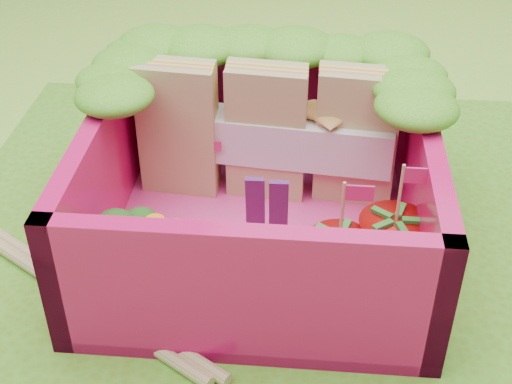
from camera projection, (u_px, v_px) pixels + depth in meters
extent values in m
plane|color=#92CD3A|center=(253.00, 243.00, 2.95)|extent=(14.00, 14.00, 0.00)
cube|color=#5B9722|center=(253.00, 240.00, 2.94)|extent=(2.60, 2.60, 0.03)
cube|color=#EE3C93|center=(260.00, 237.00, 2.89)|extent=(1.30, 1.30, 0.05)
cube|color=#D6125C|center=(271.00, 110.00, 3.25)|extent=(1.30, 0.07, 0.55)
cube|color=#D6125C|center=(244.00, 298.00, 2.25)|extent=(1.30, 0.07, 0.55)
cube|color=#D6125C|center=(104.00, 179.00, 2.79)|extent=(0.07, 1.30, 0.55)
cube|color=#D6125C|center=(421.00, 195.00, 2.70)|extent=(0.07, 1.30, 0.55)
ellipsoid|color=#3B8A19|center=(156.00, 41.00, 3.06)|extent=(0.30, 0.30, 0.11)
ellipsoid|color=#3B8A19|center=(202.00, 43.00, 3.05)|extent=(0.30, 0.30, 0.11)
ellipsoid|color=#3B8A19|center=(248.00, 44.00, 3.03)|extent=(0.30, 0.30, 0.11)
ellipsoid|color=#3B8A19|center=(295.00, 46.00, 3.02)|extent=(0.30, 0.30, 0.11)
ellipsoid|color=#3B8A19|center=(342.00, 48.00, 3.00)|extent=(0.30, 0.30, 0.11)
ellipsoid|color=#3B8A19|center=(390.00, 49.00, 2.99)|extent=(0.30, 0.30, 0.11)
ellipsoid|color=#3B8A19|center=(109.00, 92.00, 2.68)|extent=(0.27, 0.27, 0.10)
ellipsoid|color=#3B8A19|center=(118.00, 75.00, 2.79)|extent=(0.27, 0.27, 0.10)
ellipsoid|color=#3B8A19|center=(126.00, 60.00, 2.91)|extent=(0.27, 0.27, 0.10)
ellipsoid|color=#3B8A19|center=(134.00, 46.00, 3.02)|extent=(0.27, 0.27, 0.10)
ellipsoid|color=#3B8A19|center=(421.00, 105.00, 2.59)|extent=(0.27, 0.27, 0.10)
ellipsoid|color=#3B8A19|center=(417.00, 87.00, 2.71)|extent=(0.27, 0.27, 0.10)
ellipsoid|color=#3B8A19|center=(414.00, 71.00, 2.82)|extent=(0.27, 0.27, 0.10)
ellipsoid|color=#3B8A19|center=(411.00, 56.00, 2.94)|extent=(0.27, 0.27, 0.10)
cube|color=tan|center=(178.00, 128.00, 2.99)|extent=(0.34, 0.18, 0.58)
cube|color=tan|center=(266.00, 132.00, 2.96)|extent=(0.34, 0.18, 0.58)
cube|color=tan|center=(356.00, 136.00, 2.93)|extent=(0.34, 0.18, 0.58)
cube|color=silver|center=(266.00, 138.00, 2.98)|extent=(1.06, 0.27, 0.20)
cylinder|color=#6AA951|center=(139.00, 262.00, 2.64)|extent=(0.12, 0.12, 0.12)
ellipsoid|color=#134A16|center=(136.00, 237.00, 2.57)|extent=(0.34, 0.34, 0.12)
cylinder|color=orange|center=(158.00, 251.00, 2.56)|extent=(0.07, 0.07, 0.29)
cylinder|color=orange|center=(178.00, 251.00, 2.59)|extent=(0.07, 0.07, 0.25)
cube|color=#571B60|center=(255.00, 214.00, 2.67)|extent=(0.07, 0.02, 0.38)
cube|color=#571B60|center=(278.00, 217.00, 2.65)|extent=(0.07, 0.02, 0.38)
cone|color=red|center=(337.00, 265.00, 2.54)|extent=(0.24, 0.24, 0.24)
cylinder|color=tan|center=(342.00, 212.00, 2.40)|extent=(0.01, 0.01, 0.24)
cube|color=#CF2269|center=(359.00, 193.00, 2.35)|extent=(0.10, 0.01, 0.06)
cone|color=red|center=(392.00, 251.00, 2.58)|extent=(0.26, 0.26, 0.26)
cylinder|color=tan|center=(400.00, 194.00, 2.44)|extent=(0.01, 0.01, 0.24)
cube|color=#CF2269|center=(418.00, 176.00, 2.39)|extent=(0.10, 0.01, 0.06)
cube|color=#5DB639|center=(389.00, 279.00, 2.61)|extent=(0.32, 0.08, 0.05)
cube|color=#5DB639|center=(307.00, 287.00, 2.58)|extent=(0.18, 0.32, 0.05)
cube|color=tan|center=(6.00, 239.00, 2.89)|extent=(2.00, 1.32, 0.05)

